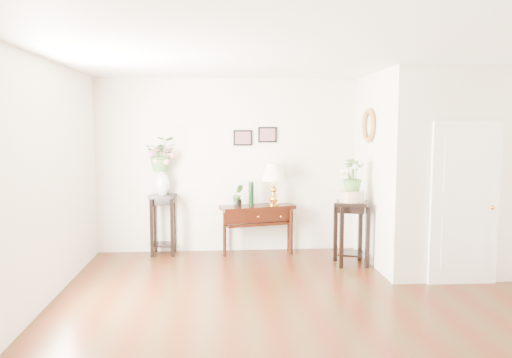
{
  "coord_description": "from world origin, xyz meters",
  "views": [
    {
      "loc": [
        -1.03,
        -5.32,
        2.03
      ],
      "look_at": [
        -0.54,
        1.3,
        1.33
      ],
      "focal_mm": 35.0,
      "sensor_mm": 36.0,
      "label": 1
    }
  ],
  "objects": [
    {
      "name": "partition",
      "position": [
        2.1,
        1.77,
        1.4
      ],
      "size": [
        1.8,
        1.95,
        2.8
      ],
      "primitive_type": "cube",
      "color": "white",
      "rests_on": "floor"
    },
    {
      "name": "wall_front",
      "position": [
        0.0,
        -2.75,
        1.4
      ],
      "size": [
        6.0,
        0.02,
        2.8
      ],
      "primitive_type": "cube",
      "color": "white",
      "rests_on": "ground"
    },
    {
      "name": "floor",
      "position": [
        0.0,
        0.0,
        0.0
      ],
      "size": [
        6.0,
        5.5,
        0.02
      ],
      "primitive_type": "cube",
      "color": "#471A0A",
      "rests_on": "ground"
    },
    {
      "name": "plant_stand_b",
      "position": [
        0.9,
        1.78,
        0.47
      ],
      "size": [
        0.56,
        0.56,
        0.94
      ],
      "primitive_type": "cube",
      "rotation": [
        0.0,
        0.0,
        -0.33
      ],
      "color": "black",
      "rests_on": "floor"
    },
    {
      "name": "plant_stand_a",
      "position": [
        -1.93,
        2.57,
        0.48
      ],
      "size": [
        0.43,
        0.43,
        0.96
      ],
      "primitive_type": "cube",
      "rotation": [
        0.0,
        0.0,
        -0.17
      ],
      "color": "black",
      "rests_on": "floor"
    },
    {
      "name": "art_print_left",
      "position": [
        -0.65,
        2.73,
        1.85
      ],
      "size": [
        0.3,
        0.02,
        0.25
      ],
      "primitive_type": "cube",
      "color": "black",
      "rests_on": "wall_back"
    },
    {
      "name": "ceiling",
      "position": [
        0.0,
        0.0,
        2.8
      ],
      "size": [
        6.0,
        5.5,
        0.02
      ],
      "primitive_type": "cube",
      "color": "white",
      "rests_on": "ground"
    },
    {
      "name": "narcissus",
      "position": [
        0.9,
        1.78,
        1.31
      ],
      "size": [
        0.35,
        0.35,
        0.51
      ],
      "primitive_type": "imported",
      "rotation": [
        0.0,
        0.0,
        0.28
      ],
      "color": "#487E35",
      "rests_on": "ceramic_bowl"
    },
    {
      "name": "green_vase",
      "position": [
        -0.53,
        2.5,
        0.95
      ],
      "size": [
        0.09,
        0.09,
        0.38
      ],
      "primitive_type": "cylinder",
      "rotation": [
        0.0,
        0.0,
        -0.19
      ],
      "color": "black",
      "rests_on": "console_table"
    },
    {
      "name": "wall_ornament",
      "position": [
        1.16,
        1.9,
        2.05
      ],
      "size": [
        0.07,
        0.51,
        0.51
      ],
      "primitive_type": "torus",
      "rotation": [
        0.0,
        1.57,
        0.0
      ],
      "color": "#C08135",
      "rests_on": "partition"
    },
    {
      "name": "potted_plant",
      "position": [
        -0.74,
        2.5,
        0.94
      ],
      "size": [
        0.2,
        0.18,
        0.32
      ],
      "primitive_type": "imported",
      "rotation": [
        0.0,
        0.0,
        0.2
      ],
      "color": "#487E35",
      "rests_on": "console_table"
    },
    {
      "name": "porcelain_vase",
      "position": [
        -1.93,
        2.57,
        1.19
      ],
      "size": [
        0.32,
        0.32,
        0.42
      ],
      "primitive_type": null,
      "rotation": [
        0.0,
        0.0,
        -0.4
      ],
      "color": "silver",
      "rests_on": "plant_stand_a"
    },
    {
      "name": "door",
      "position": [
        2.1,
        0.78,
        1.05
      ],
      "size": [
        0.9,
        0.05,
        2.1
      ],
      "primitive_type": "cube",
      "color": "white",
      "rests_on": "floor"
    },
    {
      "name": "console_table",
      "position": [
        -0.43,
        2.5,
        0.39
      ],
      "size": [
        1.23,
        0.66,
        0.78
      ],
      "primitive_type": "cube",
      "rotation": [
        0.0,
        0.0,
        0.24
      ],
      "color": "black",
      "rests_on": "floor"
    },
    {
      "name": "wall_left",
      "position": [
        -3.0,
        0.0,
        1.4
      ],
      "size": [
        0.02,
        5.5,
        2.8
      ],
      "primitive_type": "cube",
      "color": "white",
      "rests_on": "ground"
    },
    {
      "name": "ceramic_bowl",
      "position": [
        0.9,
        1.78,
        1.02
      ],
      "size": [
        0.45,
        0.45,
        0.16
      ],
      "primitive_type": "cylinder",
      "rotation": [
        0.0,
        0.0,
        0.29
      ],
      "color": "beige",
      "rests_on": "plant_stand_b"
    },
    {
      "name": "table_lamp",
      "position": [
        -0.17,
        2.5,
        1.13
      ],
      "size": [
        0.39,
        0.39,
        0.68
      ],
      "primitive_type": "cube",
      "rotation": [
        0.0,
        0.0,
        0.01
      ],
      "color": "orange",
      "rests_on": "console_table"
    },
    {
      "name": "wall_back",
      "position": [
        0.0,
        2.75,
        1.4
      ],
      "size": [
        6.0,
        0.02,
        2.8
      ],
      "primitive_type": "cube",
      "color": "white",
      "rests_on": "ground"
    },
    {
      "name": "lily_arrangement",
      "position": [
        -1.93,
        2.57,
        1.63
      ],
      "size": [
        0.49,
        0.43,
        0.54
      ],
      "primitive_type": "imported",
      "rotation": [
        0.0,
        0.0,
        0.01
      ],
      "color": "#487E35",
      "rests_on": "porcelain_vase"
    },
    {
      "name": "art_print_right",
      "position": [
        -0.25,
        2.73,
        1.9
      ],
      "size": [
        0.3,
        0.02,
        0.25
      ],
      "primitive_type": "cube",
      "color": "black",
      "rests_on": "wall_back"
    }
  ]
}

